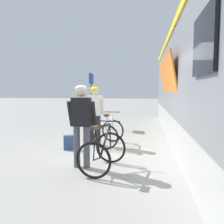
{
  "coord_description": "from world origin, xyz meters",
  "views": [
    {
      "loc": [
        0.85,
        -5.68,
        1.66
      ],
      "look_at": [
        -0.09,
        0.71,
        1.05
      ],
      "focal_mm": 37.48,
      "sensor_mm": 36.0,
      "label": 1
    }
  ],
  "objects_px": {
    "bicycle_far_silver": "(110,132)",
    "platform_sign_post": "(91,91)",
    "cyclist_near_in_dark": "(81,119)",
    "bicycle_near_black": "(103,151)",
    "backpack_on_platform": "(69,142)",
    "cyclist_far_in_white": "(95,110)"
  },
  "relations": [
    {
      "from": "cyclist_near_in_dark",
      "to": "bicycle_far_silver",
      "type": "bearing_deg",
      "value": 82.28
    },
    {
      "from": "cyclist_far_in_white",
      "to": "bicycle_near_black",
      "type": "relative_size",
      "value": 1.5
    },
    {
      "from": "bicycle_near_black",
      "to": "backpack_on_platform",
      "type": "height_order",
      "value": "bicycle_near_black"
    },
    {
      "from": "bicycle_near_black",
      "to": "backpack_on_platform",
      "type": "relative_size",
      "value": 2.93
    },
    {
      "from": "cyclist_far_in_white",
      "to": "bicycle_near_black",
      "type": "xyz_separation_m",
      "value": [
        0.65,
        -2.19,
        -0.65
      ]
    },
    {
      "from": "bicycle_far_silver",
      "to": "backpack_on_platform",
      "type": "relative_size",
      "value": 2.75
    },
    {
      "from": "bicycle_far_silver",
      "to": "cyclist_far_in_white",
      "type": "bearing_deg",
      "value": 179.56
    },
    {
      "from": "cyclist_near_in_dark",
      "to": "bicycle_near_black",
      "type": "height_order",
      "value": "cyclist_near_in_dark"
    },
    {
      "from": "bicycle_far_silver",
      "to": "cyclist_near_in_dark",
      "type": "bearing_deg",
      "value": -97.72
    },
    {
      "from": "cyclist_far_in_white",
      "to": "backpack_on_platform",
      "type": "height_order",
      "value": "cyclist_far_in_white"
    },
    {
      "from": "cyclist_far_in_white",
      "to": "bicycle_near_black",
      "type": "height_order",
      "value": "cyclist_far_in_white"
    },
    {
      "from": "cyclist_near_in_dark",
      "to": "backpack_on_platform",
      "type": "xyz_separation_m",
      "value": [
        -0.77,
        1.4,
        -0.85
      ]
    },
    {
      "from": "bicycle_far_silver",
      "to": "platform_sign_post",
      "type": "xyz_separation_m",
      "value": [
        -1.32,
        3.23,
        1.22
      ]
    },
    {
      "from": "cyclist_near_in_dark",
      "to": "bicycle_far_silver",
      "type": "xyz_separation_m",
      "value": [
        0.28,
        2.07,
        -0.65
      ]
    },
    {
      "from": "cyclist_near_in_dark",
      "to": "backpack_on_platform",
      "type": "height_order",
      "value": "cyclist_near_in_dark"
    },
    {
      "from": "cyclist_far_in_white",
      "to": "platform_sign_post",
      "type": "bearing_deg",
      "value": 105.01
    },
    {
      "from": "cyclist_near_in_dark",
      "to": "platform_sign_post",
      "type": "relative_size",
      "value": 0.73
    },
    {
      "from": "cyclist_far_in_white",
      "to": "bicycle_near_black",
      "type": "bearing_deg",
      "value": -73.5
    },
    {
      "from": "cyclist_near_in_dark",
      "to": "platform_sign_post",
      "type": "height_order",
      "value": "platform_sign_post"
    },
    {
      "from": "cyclist_near_in_dark",
      "to": "cyclist_far_in_white",
      "type": "bearing_deg",
      "value": 94.73
    },
    {
      "from": "bicycle_far_silver",
      "to": "platform_sign_post",
      "type": "height_order",
      "value": "platform_sign_post"
    },
    {
      "from": "bicycle_near_black",
      "to": "bicycle_far_silver",
      "type": "relative_size",
      "value": 1.07
    }
  ]
}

